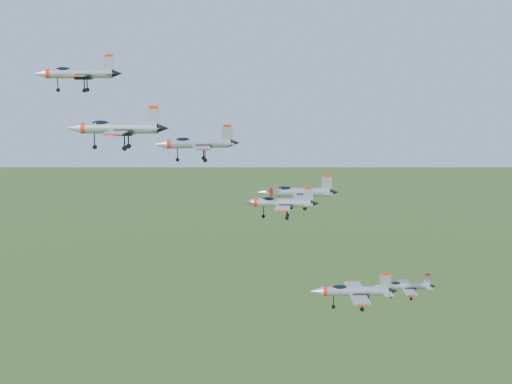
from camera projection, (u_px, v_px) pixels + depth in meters
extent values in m
cylinder|color=#999CA5|center=(79.00, 74.00, 109.60)|extent=(10.17, 2.21, 1.46)
cone|color=#999CA5|center=(40.00, 74.00, 109.28)|extent=(2.12, 1.60, 1.46)
cone|color=black|center=(118.00, 73.00, 109.90)|extent=(1.66, 1.35, 1.24)
ellipsoid|color=black|center=(63.00, 70.00, 109.37)|extent=(2.54, 1.23, 0.92)
cube|color=#999CA5|center=(77.00, 76.00, 106.58)|extent=(2.94, 5.11, 0.16)
cube|color=#999CA5|center=(85.00, 75.00, 112.74)|extent=(2.94, 5.11, 0.16)
cube|color=#999CA5|center=(109.00, 64.00, 109.56)|extent=(1.69, 0.26, 2.35)
cube|color=red|center=(109.00, 55.00, 109.34)|extent=(1.24, 0.25, 0.39)
cylinder|color=#999CA5|center=(199.00, 144.00, 110.81)|extent=(9.97, 1.84, 1.43)
cone|color=#999CA5|center=(160.00, 144.00, 109.83)|extent=(2.04, 1.51, 1.43)
cone|color=black|center=(235.00, 143.00, 111.76)|extent=(1.59, 1.28, 1.22)
ellipsoid|color=black|center=(183.00, 140.00, 110.31)|extent=(2.47, 1.13, 0.91)
cube|color=#999CA5|center=(202.00, 148.00, 107.91)|extent=(2.73, 4.95, 0.15)
cube|color=#999CA5|center=(198.00, 143.00, 113.89)|extent=(2.73, 4.95, 0.15)
cube|color=#999CA5|center=(227.00, 134.00, 111.29)|extent=(1.66, 0.20, 2.32)
cube|color=red|center=(227.00, 126.00, 111.07)|extent=(1.22, 0.20, 0.39)
cylinder|color=#999CA5|center=(119.00, 128.00, 86.18)|extent=(9.39, 2.84, 1.34)
cone|color=#999CA5|center=(74.00, 128.00, 86.38)|extent=(2.05, 1.63, 1.34)
cone|color=black|center=(163.00, 128.00, 85.99)|extent=(1.61, 1.36, 1.14)
ellipsoid|color=black|center=(101.00, 124.00, 86.17)|extent=(2.40, 1.32, 0.85)
cube|color=#999CA5|center=(116.00, 133.00, 83.38)|extent=(3.08, 4.87, 0.14)
cube|color=#999CA5|center=(126.00, 128.00, 89.06)|extent=(3.08, 4.87, 0.14)
cube|color=#999CA5|center=(154.00, 117.00, 85.78)|extent=(1.55, 0.37, 2.17)
cube|color=red|center=(153.00, 107.00, 85.57)|extent=(1.14, 0.33, 0.36)
cylinder|color=#999CA5|center=(299.00, 192.00, 117.94)|extent=(10.10, 2.71, 1.44)
cone|color=#999CA5|center=(263.00, 192.00, 117.94)|extent=(2.17, 1.69, 1.44)
cone|color=black|center=(334.00, 192.00, 117.94)|extent=(1.70, 1.42, 1.23)
ellipsoid|color=black|center=(284.00, 189.00, 117.84)|extent=(2.56, 1.34, 0.92)
cube|color=#999CA5|center=(302.00, 197.00, 114.93)|extent=(3.16, 5.17, 0.16)
cube|color=#999CA5|center=(299.00, 190.00, 121.05)|extent=(3.16, 5.17, 0.16)
cube|color=#999CA5|center=(327.00, 183.00, 117.67)|extent=(1.67, 0.35, 2.33)
cube|color=red|center=(327.00, 176.00, 117.44)|extent=(1.23, 0.31, 0.39)
cylinder|color=#999CA5|center=(282.00, 203.00, 99.91)|extent=(8.03, 2.79, 1.15)
cone|color=#999CA5|center=(248.00, 202.00, 100.30)|extent=(1.80, 1.46, 1.15)
cone|color=black|center=(315.00, 203.00, 99.54)|extent=(1.42, 1.22, 0.98)
ellipsoid|color=black|center=(268.00, 200.00, 99.99)|extent=(2.08, 1.22, 0.73)
cube|color=#999CA5|center=(283.00, 208.00, 97.51)|extent=(2.81, 4.23, 0.12)
cube|color=#999CA5|center=(284.00, 201.00, 102.37)|extent=(2.81, 4.23, 0.12)
cube|color=#999CA5|center=(308.00, 195.00, 99.40)|extent=(1.32, 0.38, 1.86)
cube|color=red|center=(308.00, 188.00, 99.22)|extent=(0.98, 0.33, 0.31)
cylinder|color=#999CA5|center=(355.00, 291.00, 111.55)|extent=(10.34, 2.64, 1.48)
cone|color=#999CA5|center=(316.00, 291.00, 111.47)|extent=(2.20, 1.70, 1.48)
cone|color=black|center=(393.00, 291.00, 111.62)|extent=(1.73, 1.43, 1.26)
ellipsoid|color=black|center=(340.00, 288.00, 111.41)|extent=(2.61, 1.34, 0.94)
cube|color=#999CA5|center=(360.00, 300.00, 108.47)|extent=(3.17, 5.27, 0.16)
cube|color=#999CA5|center=(354.00, 286.00, 114.73)|extent=(3.17, 5.27, 0.16)
cube|color=#999CA5|center=(385.00, 282.00, 111.33)|extent=(1.71, 0.33, 2.39)
cube|color=red|center=(386.00, 274.00, 111.10)|extent=(1.26, 0.30, 0.40)
cylinder|color=#999CA5|center=(406.00, 286.00, 124.33)|extent=(8.01, 2.28, 1.15)
cone|color=#999CA5|center=(379.00, 286.00, 124.41)|extent=(1.74, 1.36, 1.15)
cone|color=black|center=(433.00, 286.00, 124.25)|extent=(1.36, 1.14, 0.97)
ellipsoid|color=black|center=(395.00, 284.00, 124.28)|extent=(2.04, 1.10, 0.73)
cube|color=#999CA5|center=(410.00, 292.00, 121.94)|extent=(2.57, 4.13, 0.12)
cube|color=#999CA5|center=(405.00, 283.00, 126.79)|extent=(2.57, 4.13, 0.12)
cube|color=#999CA5|center=(427.00, 280.00, 124.05)|extent=(1.32, 0.30, 1.85)
cube|color=red|center=(428.00, 274.00, 123.88)|extent=(0.98, 0.26, 0.31)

